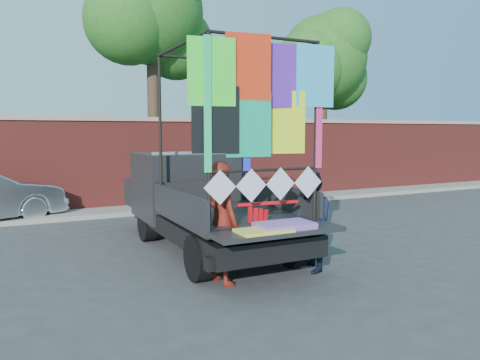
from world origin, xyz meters
name	(u,v)px	position (x,y,z in m)	size (l,w,h in m)	color
ground	(241,274)	(0.00, 0.00, 0.00)	(90.00, 90.00, 0.00)	#38383A
brick_wall	(132,162)	(0.00, 7.00, 1.33)	(30.00, 0.45, 2.61)	maroon
curb	(139,210)	(0.00, 6.30, 0.06)	(30.00, 1.20, 0.12)	gray
tree_mid	(153,17)	(1.02, 8.12, 5.70)	(4.20, 3.30, 7.73)	#38281C
tree_right	(325,62)	(7.52, 8.12, 4.75)	(4.20, 3.30, 6.62)	#38281C
pickup_truck	(196,199)	(0.12, 2.22, 0.89)	(2.23, 5.61, 3.53)	black
woman	(222,223)	(-0.43, -0.23, 0.89)	(0.65, 0.43, 1.79)	maroon
man	(310,222)	(1.06, -0.31, 0.79)	(0.77, 0.60, 1.59)	black
streamer_bundle	(262,217)	(0.21, -0.28, 0.93)	(1.00, 0.13, 0.69)	red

